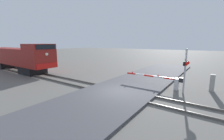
% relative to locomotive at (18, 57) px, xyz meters
% --- Properties ---
extents(ground_plane, '(160.00, 160.00, 0.00)m').
position_rel_locomotive_xyz_m(ground_plane, '(0.00, -17.76, -2.04)').
color(ground_plane, '#605E59').
extents(rail_track_left, '(0.08, 80.00, 0.15)m').
position_rel_locomotive_xyz_m(rail_track_left, '(-0.72, -17.76, -1.96)').
color(rail_track_left, '#59544C').
rests_on(rail_track_left, ground_plane).
extents(rail_track_right, '(0.08, 80.00, 0.15)m').
position_rel_locomotive_xyz_m(rail_track_right, '(0.72, -17.76, -1.96)').
color(rail_track_right, '#59544C').
rests_on(rail_track_right, ground_plane).
extents(road_surface, '(36.00, 5.91, 0.17)m').
position_rel_locomotive_xyz_m(road_surface, '(0.00, -17.76, -1.95)').
color(road_surface, '#47474C').
rests_on(road_surface, ground_plane).
extents(locomotive, '(2.85, 16.10, 4.00)m').
position_rel_locomotive_xyz_m(locomotive, '(0.00, 0.00, 0.00)').
color(locomotive, black).
rests_on(locomotive, ground_plane).
extents(crossing_signal, '(1.18, 0.33, 3.74)m').
position_rel_locomotive_xyz_m(crossing_signal, '(3.09, -22.25, 0.26)').
color(crossing_signal, '#ADADB2').
rests_on(crossing_signal, ground_plane).
extents(crossing_gate, '(0.36, 5.51, 1.16)m').
position_rel_locomotive_xyz_m(crossing_gate, '(3.70, -20.85, -1.31)').
color(crossing_gate, silver).
rests_on(crossing_gate, ground_plane).
extents(utility_cabinet, '(0.37, 0.37, 1.49)m').
position_rel_locomotive_xyz_m(utility_cabinet, '(5.03, -24.15, -1.29)').
color(utility_cabinet, '#999993').
rests_on(utility_cabinet, ground_plane).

